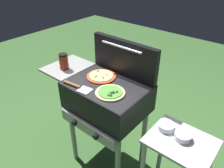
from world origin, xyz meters
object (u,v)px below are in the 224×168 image
at_px(grill, 106,98).
at_px(spatula, 77,87).
at_px(sauce_jar, 64,62).
at_px(pizza_veggie, 110,93).
at_px(prep_table, 177,160).
at_px(topping_bowl_far, 166,126).
at_px(topping_bowl_near, 183,136).
at_px(pizza_cheese, 101,76).

xyz_separation_m(grill, spatula, (-0.13, -0.18, 0.15)).
distance_m(sauce_jar, spatula, 0.36).
relative_size(pizza_veggie, sauce_jar, 1.56).
height_order(grill, pizza_veggie, pizza_veggie).
xyz_separation_m(pizza_veggie, prep_table, (0.55, 0.09, -0.40)).
bearing_deg(pizza_veggie, topping_bowl_far, 16.29).
relative_size(pizza_veggie, spatula, 0.84).
bearing_deg(grill, spatula, -125.05).
bearing_deg(topping_bowl_near, pizza_veggie, -169.00).
bearing_deg(spatula, prep_table, 13.25).
xyz_separation_m(prep_table, topping_bowl_near, (-0.00, 0.02, 0.22)).
relative_size(pizza_cheese, pizza_veggie, 1.10).
bearing_deg(pizza_veggie, pizza_cheese, 147.49).
bearing_deg(topping_bowl_near, spatula, -165.30).
bearing_deg(topping_bowl_far, spatula, -161.37).
bearing_deg(sauce_jar, topping_bowl_far, 4.78).
xyz_separation_m(prep_table, topping_bowl_far, (-0.14, 0.04, 0.22)).
distance_m(pizza_cheese, sauce_jar, 0.37).
distance_m(sauce_jar, topping_bowl_near, 1.15).
distance_m(spatula, topping_bowl_far, 0.72).
xyz_separation_m(spatula, prep_table, (0.80, 0.19, -0.39)).
bearing_deg(sauce_jar, spatula, -23.94).
bearing_deg(grill, prep_table, 0.37).
bearing_deg(pizza_veggie, grill, 145.64).
xyz_separation_m(pizza_veggie, topping_bowl_far, (0.42, 0.12, -0.18)).
height_order(grill, pizza_cheese, pizza_cheese).
xyz_separation_m(pizza_veggie, sauce_jar, (-0.57, 0.04, 0.06)).
xyz_separation_m(pizza_cheese, topping_bowl_near, (0.77, -0.03, -0.18)).
relative_size(pizza_veggie, prep_table, 0.31).
bearing_deg(sauce_jar, grill, 5.44).
distance_m(sauce_jar, prep_table, 1.21).
distance_m(grill, topping_bowl_far, 0.54).
bearing_deg(pizza_veggie, spatula, -157.60).
relative_size(grill, spatula, 3.62).
bearing_deg(pizza_cheese, sauce_jar, -164.34).
bearing_deg(spatula, sauce_jar, 156.06).
height_order(sauce_jar, topping_bowl_far, sauce_jar).
xyz_separation_m(sauce_jar, topping_bowl_far, (0.99, 0.08, -0.24)).
height_order(pizza_cheese, topping_bowl_near, pizza_cheese).
bearing_deg(topping_bowl_near, topping_bowl_far, 173.69).
relative_size(grill, prep_table, 1.35).
xyz_separation_m(pizza_cheese, spatula, (-0.03, -0.24, -0.00)).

